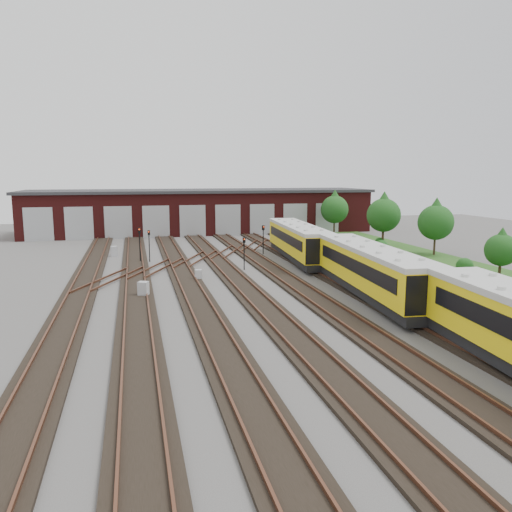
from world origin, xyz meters
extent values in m
plane|color=#464441|center=(0.00, 0.00, 0.00)|extent=(120.00, 120.00, 0.00)
cube|color=black|center=(-14.00, 0.00, 0.09)|extent=(2.40, 70.00, 0.18)
cube|color=brown|center=(-14.72, 0.00, 0.26)|extent=(0.10, 70.00, 0.15)
cube|color=brown|center=(-13.28, 0.00, 0.26)|extent=(0.10, 70.00, 0.15)
cube|color=black|center=(-10.00, 0.00, 0.09)|extent=(2.40, 70.00, 0.18)
cube|color=brown|center=(-10.72, 0.00, 0.26)|extent=(0.10, 70.00, 0.15)
cube|color=brown|center=(-9.28, 0.00, 0.26)|extent=(0.10, 70.00, 0.15)
cube|color=black|center=(-6.00, 0.00, 0.09)|extent=(2.40, 70.00, 0.18)
cube|color=brown|center=(-6.72, 0.00, 0.26)|extent=(0.10, 70.00, 0.15)
cube|color=brown|center=(-5.28, 0.00, 0.26)|extent=(0.10, 70.00, 0.15)
cube|color=black|center=(-2.00, 0.00, 0.09)|extent=(2.40, 70.00, 0.18)
cube|color=brown|center=(-2.72, 0.00, 0.26)|extent=(0.10, 70.00, 0.15)
cube|color=brown|center=(-1.28, 0.00, 0.26)|extent=(0.10, 70.00, 0.15)
cube|color=black|center=(2.00, 0.00, 0.09)|extent=(2.40, 70.00, 0.18)
cube|color=brown|center=(1.28, 0.00, 0.26)|extent=(0.10, 70.00, 0.15)
cube|color=brown|center=(2.72, 0.00, 0.26)|extent=(0.10, 70.00, 0.15)
cube|color=black|center=(6.00, 0.00, 0.09)|extent=(2.40, 70.00, 0.18)
cube|color=brown|center=(5.28, 0.00, 0.26)|extent=(0.10, 70.00, 0.15)
cube|color=brown|center=(6.72, 0.00, 0.26)|extent=(0.10, 70.00, 0.15)
cube|color=black|center=(10.00, 0.00, 0.09)|extent=(2.40, 70.00, 0.18)
cube|color=brown|center=(9.28, 0.00, 0.26)|extent=(0.10, 70.00, 0.15)
cube|color=brown|center=(10.72, 0.00, 0.26)|extent=(0.10, 70.00, 0.15)
cube|color=black|center=(14.00, 0.00, 0.09)|extent=(2.40, 70.00, 0.18)
cube|color=brown|center=(13.28, 0.00, 0.26)|extent=(0.10, 70.00, 0.15)
cube|color=brown|center=(14.72, 0.00, 0.26)|extent=(0.10, 70.00, 0.15)
cube|color=brown|center=(-8.00, 10.00, 0.26)|extent=(5.40, 9.62, 0.15)
cube|color=brown|center=(-4.00, 14.00, 0.26)|extent=(5.40, 9.62, 0.15)
cube|color=brown|center=(0.00, 18.00, 0.26)|extent=(5.40, 9.62, 0.15)
cube|color=brown|center=(-12.00, 6.00, 0.26)|extent=(5.40, 9.62, 0.15)
cube|color=brown|center=(4.00, 22.00, 0.26)|extent=(5.40, 9.62, 0.15)
cube|color=#4A1212|center=(0.00, 40.00, 3.00)|extent=(50.00, 12.00, 6.00)
cube|color=#2C2C2F|center=(0.00, 40.00, 6.15)|extent=(51.00, 12.50, 0.40)
cube|color=#9B9EA1|center=(-22.00, 33.98, 2.20)|extent=(3.60, 0.12, 4.40)
cube|color=#9B9EA1|center=(-17.00, 33.98, 2.20)|extent=(3.60, 0.12, 4.40)
cube|color=#9B9EA1|center=(-12.00, 33.98, 2.20)|extent=(3.60, 0.12, 4.40)
cube|color=#9B9EA1|center=(-7.00, 33.98, 2.20)|extent=(3.60, 0.12, 4.40)
cube|color=#9B9EA1|center=(-2.00, 33.98, 2.20)|extent=(3.60, 0.12, 4.40)
cube|color=#9B9EA1|center=(3.00, 33.98, 2.20)|extent=(3.60, 0.12, 4.40)
cube|color=#9B9EA1|center=(8.00, 33.98, 2.20)|extent=(3.60, 0.12, 4.40)
cube|color=#9B9EA1|center=(13.00, 33.98, 2.20)|extent=(3.60, 0.12, 4.40)
cube|color=#9B9EA1|center=(18.00, 33.98, 2.20)|extent=(3.60, 0.12, 4.40)
cube|color=#1E4517|center=(19.00, 10.00, 0.03)|extent=(8.00, 55.00, 0.05)
cube|color=black|center=(6.00, -4.19, 0.65)|extent=(3.72, 16.10, 0.64)
cube|color=yellow|center=(6.00, -4.19, 2.14)|extent=(4.04, 16.13, 2.34)
cube|color=beige|center=(6.00, -4.19, 3.47)|extent=(4.14, 16.14, 0.32)
cube|color=black|center=(4.60, -4.07, 2.40)|extent=(1.19, 14.00, 0.90)
cube|color=black|center=(7.40, -4.30, 2.40)|extent=(1.19, 14.00, 0.90)
cube|color=black|center=(6.00, 11.81, 0.65)|extent=(3.72, 16.10, 0.64)
cube|color=yellow|center=(6.00, 11.81, 2.14)|extent=(4.04, 16.13, 2.34)
cube|color=beige|center=(6.00, 11.81, 3.47)|extent=(4.14, 16.14, 0.32)
cube|color=black|center=(4.60, 11.93, 2.40)|extent=(1.19, 14.00, 0.90)
cube|color=black|center=(7.40, 11.70, 2.40)|extent=(1.19, 14.00, 0.90)
cylinder|color=black|center=(-8.58, 14.67, 1.34)|extent=(0.09, 0.09, 2.68)
cube|color=black|center=(-8.58, 14.67, 2.91)|extent=(0.24, 0.16, 0.47)
sphere|color=#F9370D|center=(-8.58, 14.57, 3.01)|extent=(0.11, 0.11, 0.11)
cylinder|color=black|center=(-9.49, 14.35, 1.46)|extent=(0.11, 0.11, 2.92)
cube|color=black|center=(-9.49, 14.35, 3.20)|extent=(0.28, 0.18, 0.55)
sphere|color=#F9370D|center=(-9.49, 14.24, 3.31)|extent=(0.13, 0.13, 0.13)
cylinder|color=black|center=(3.62, 16.61, 1.32)|extent=(0.10, 0.10, 2.64)
cube|color=black|center=(3.62, 16.61, 2.90)|extent=(0.29, 0.23, 0.52)
sphere|color=#F9370D|center=(3.62, 16.51, 3.00)|extent=(0.12, 0.12, 0.12)
cylinder|color=black|center=(-0.36, 8.25, 1.24)|extent=(0.10, 0.10, 2.49)
cube|color=black|center=(-0.36, 8.25, 2.73)|extent=(0.25, 0.17, 0.48)
sphere|color=#F9370D|center=(-0.36, 8.15, 2.82)|extent=(0.11, 0.11, 0.11)
cube|color=#AAACAF|center=(-9.50, -0.09, 0.56)|extent=(0.85, 0.79, 1.12)
cube|color=#AAACAF|center=(-12.12, 18.93, 0.55)|extent=(0.72, 0.62, 1.09)
cube|color=#AAACAF|center=(-5.01, 4.57, 0.45)|extent=(0.57, 0.49, 0.91)
cube|color=#AAACAF|center=(9.13, 23.69, 0.53)|extent=(0.78, 0.71, 1.07)
cube|color=#AAACAF|center=(6.35, 21.02, 0.45)|extent=(0.61, 0.53, 0.90)
cylinder|color=#352518|center=(17.78, 30.74, 1.01)|extent=(0.23, 0.23, 2.02)
sphere|color=#134012|center=(17.78, 30.74, 3.70)|extent=(3.92, 3.92, 3.92)
cone|color=#134012|center=(17.78, 30.74, 5.10)|extent=(3.36, 3.36, 2.80)
cylinder|color=#352518|center=(19.11, 18.87, 1.03)|extent=(0.27, 0.27, 2.06)
sphere|color=#134012|center=(19.11, 18.87, 3.78)|extent=(4.01, 4.01, 4.01)
cone|color=#134012|center=(19.11, 18.87, 5.22)|extent=(3.44, 3.44, 2.87)
cylinder|color=#352518|center=(21.36, 11.59, 0.96)|extent=(0.23, 0.23, 1.93)
sphere|color=#134012|center=(21.36, 11.59, 3.54)|extent=(3.75, 3.75, 3.75)
cone|color=#134012|center=(21.36, 11.59, 4.88)|extent=(3.21, 3.21, 2.68)
cylinder|color=#352518|center=(19.14, -1.04, 0.68)|extent=(0.22, 0.22, 1.36)
sphere|color=#134012|center=(19.14, -1.04, 2.49)|extent=(2.64, 2.64, 2.64)
cone|color=#134012|center=(19.14, -1.04, 3.43)|extent=(2.26, 2.26, 1.89)
sphere|color=#134012|center=(18.44, 2.48, 0.76)|extent=(1.51, 1.51, 1.51)
sphere|color=#134012|center=(17.27, 15.63, 0.73)|extent=(1.46, 1.46, 1.46)
sphere|color=#134012|center=(18.88, 19.15, 0.62)|extent=(1.24, 1.24, 1.24)
camera|label=1|loc=(-9.99, -35.36, 8.58)|focal=35.00mm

